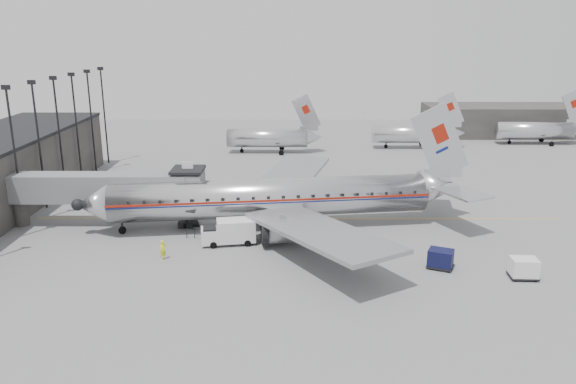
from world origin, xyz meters
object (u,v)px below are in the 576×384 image
baggage_cart_white (524,268)px  ramp_worker (163,250)px  baggage_cart_navy (441,258)px  service_van (229,232)px  airliner (279,197)px

baggage_cart_white → ramp_worker: size_ratio=1.29×
baggage_cart_navy → ramp_worker: bearing=-160.0°
baggage_cart_navy → service_van: bearing=-172.4°
airliner → baggage_cart_navy: size_ratio=15.37×
baggage_cart_white → ramp_worker: (-32.08, 4.00, -0.04)m
airliner → ramp_worker: size_ratio=22.68×
service_van → baggage_cart_white: size_ratio=2.35×
baggage_cart_navy → ramp_worker: size_ratio=1.48×
baggage_cart_navy → baggage_cart_white: (6.63, -2.11, 0.03)m
service_van → ramp_worker: service_van is taller
airliner → service_van: 7.35m
service_van → ramp_worker: size_ratio=3.02×
airliner → ramp_worker: bearing=-147.2°
airliner → baggage_cart_white: bearing=-39.2°
service_van → baggage_cart_white: bearing=-26.2°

